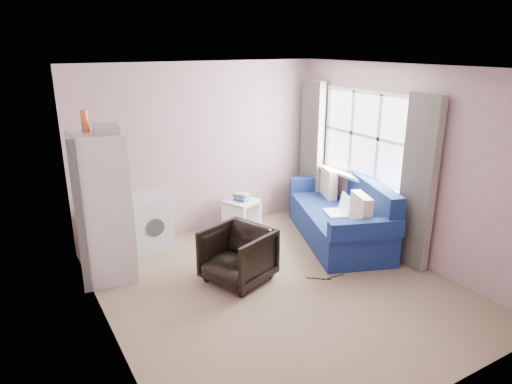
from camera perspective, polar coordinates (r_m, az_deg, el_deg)
room at (r=5.01m, az=3.13°, el=0.87°), size 3.84×4.24×2.54m
armchair at (r=5.46m, az=-2.29°, el=-7.61°), size 0.87×0.90×0.73m
fridge at (r=5.64m, az=-18.62°, el=-1.77°), size 0.70×0.69×2.04m
washing_machine at (r=6.48m, az=-13.35°, el=-3.49°), size 0.57×0.57×0.77m
side_table at (r=6.95m, az=-1.82°, el=-2.60°), size 0.57×0.57×0.59m
sofa at (r=6.71m, az=10.77°, el=-3.09°), size 1.63×2.30×0.94m
window_dressing at (r=6.63m, az=12.63°, el=3.46°), size 0.17×2.62×2.18m
floor_cables at (r=5.73m, az=8.73°, el=-10.56°), size 0.46×0.20×0.01m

